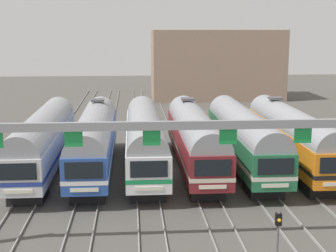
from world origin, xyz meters
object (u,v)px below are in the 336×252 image
Objects in this scene: commuter_train_blue at (94,138)px; commuter_train_green at (244,136)px; commuter_train_white at (145,137)px; commuter_train_silver at (43,139)px; catenary_gantry at (190,143)px; yard_signal_mast at (278,228)px; commuter_train_orange at (292,135)px; commuter_train_maroon at (195,137)px.

commuter_train_blue is 11.74m from commuter_train_green.
commuter_train_white is 7.83m from commuter_train_green.
catenary_gantry reaches higher than commuter_train_silver.
commuter_train_white is 1.00× the size of commuter_train_green.
yard_signal_mast is at bearing -35.66° from catenary_gantry.
commuter_train_orange is at bearing 0.02° from commuter_train_white.
commuter_train_white is (3.91, -0.00, -0.00)m from commuter_train_blue.
commuter_train_green is at bearing 83.16° from yard_signal_mast.
commuter_train_silver is 21.31m from yard_signal_mast.
commuter_train_blue is at bearing 113.50° from catenary_gantry.
commuter_train_orange is at bearing 0.00° from commuter_train_maroon.
commuter_train_maroon is at bearing 179.94° from commuter_train_green.
commuter_train_maroon is 1.00× the size of commuter_train_green.
commuter_train_blue is at bearing 179.94° from commuter_train_white.
commuter_train_orange is 0.73× the size of catenary_gantry.
commuter_train_blue is 1.00× the size of commuter_train_maroon.
commuter_train_maroon is 3.91m from commuter_train_green.
commuter_train_maroon reaches higher than commuter_train_white.
commuter_train_blue is 19.04m from yard_signal_mast.
catenary_gantry reaches higher than commuter_train_orange.
commuter_train_silver is 1.00× the size of commuter_train_white.
commuter_train_blue is 1.00× the size of commuter_train_green.
catenary_gantry reaches higher than commuter_train_maroon.
commuter_train_white is 0.73× the size of catenary_gantry.
yard_signal_mast is at bearing -109.79° from commuter_train_orange.
yard_signal_mast is at bearing -96.84° from commuter_train_green.
commuter_train_blue is 7.10× the size of yard_signal_mast.
catenary_gantry is 9.75× the size of yard_signal_mast.
commuter_train_white is 17.35m from yard_signal_mast.
yard_signal_mast is (5.87, -16.30, -0.90)m from commuter_train_white.
commuter_train_blue is 7.83m from commuter_train_maroon.
commuter_train_silver is at bearing 180.00° from commuter_train_white.
commuter_train_maroon is (7.83, 0.00, 0.00)m from commuter_train_blue.
commuter_train_silver is 1.00× the size of commuter_train_blue.
commuter_train_orange is 16.88m from catenary_gantry.
yard_signal_mast is (3.91, -2.81, -3.54)m from catenary_gantry.
commuter_train_orange is (19.56, 0.00, 0.00)m from commuter_train_silver.
commuter_train_silver and commuter_train_green have the same top height.
commuter_train_green is (11.74, -0.00, -0.00)m from commuter_train_blue.
commuter_train_blue is at bearing 120.96° from yard_signal_mast.
commuter_train_silver is 19.56m from commuter_train_orange.
commuter_train_orange is (7.83, 0.00, 0.00)m from commuter_train_maroon.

